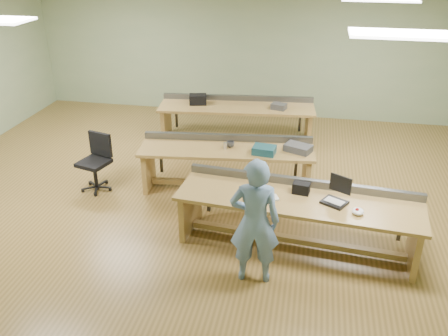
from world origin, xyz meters
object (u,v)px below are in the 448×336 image
(workbench_back, at_px, (237,114))
(task_chair, at_px, (97,170))
(person, at_px, (255,222))
(parts_bin_teal, at_px, (264,150))
(workbench_front, at_px, (297,209))
(laptop_base, at_px, (334,202))
(camera_bag, at_px, (301,188))
(workbench_mid, at_px, (227,158))
(mug, at_px, (230,144))
(drinks_can, at_px, (225,146))
(parts_bin_grey, at_px, (298,148))

(workbench_back, bearing_deg, task_chair, -133.13)
(person, relative_size, task_chair, 1.73)
(person, bearing_deg, parts_bin_teal, -92.09)
(workbench_front, bearing_deg, task_chair, 168.73)
(laptop_base, relative_size, camera_bag, 1.35)
(workbench_mid, distance_m, workbench_back, 2.14)
(workbench_back, xyz_separation_m, parts_bin_teal, (0.83, -2.25, 0.25))
(workbench_mid, height_order, person, person)
(person, bearing_deg, workbench_back, -83.35)
(person, bearing_deg, workbench_front, -125.80)
(person, distance_m, mug, 2.41)
(workbench_back, distance_m, drinks_can, 2.20)
(workbench_mid, xyz_separation_m, camera_bag, (1.28, -1.31, 0.27))
(person, xyz_separation_m, parts_bin_grey, (0.39, 2.34, -0.02))
(parts_bin_grey, xyz_separation_m, drinks_can, (-1.18, -0.13, -0.00))
(parts_bin_grey, bearing_deg, mug, -177.74)
(workbench_mid, relative_size, drinks_can, 26.79)
(person, xyz_separation_m, laptop_base, (0.95, 0.76, -0.07))
(workbench_mid, relative_size, laptop_base, 9.59)
(parts_bin_grey, bearing_deg, workbench_back, 123.43)
(workbench_front, height_order, parts_bin_grey, parts_bin_grey)
(camera_bag, bearing_deg, mug, 141.02)
(workbench_back, bearing_deg, laptop_base, -68.13)
(workbench_back, height_order, drinks_can, same)
(workbench_back, height_order, parts_bin_teal, parts_bin_teal)
(parts_bin_teal, relative_size, mug, 2.67)
(workbench_front, height_order, parts_bin_teal, parts_bin_teal)
(workbench_front, xyz_separation_m, workbench_mid, (-1.25, 1.44, -0.01))
(workbench_front, distance_m, drinks_can, 1.89)
(workbench_mid, bearing_deg, parts_bin_teal, -17.29)
(laptop_base, bearing_deg, workbench_front, -158.31)
(person, xyz_separation_m, parts_bin_teal, (-0.14, 2.15, -0.02))
(task_chair, bearing_deg, person, -16.66)
(mug, bearing_deg, drinks_can, -130.37)
(laptop_base, bearing_deg, workbench_mid, 168.33)
(mug, bearing_deg, workbench_front, -50.91)
(person, distance_m, parts_bin_teal, 2.15)
(workbench_mid, bearing_deg, parts_bin_grey, -2.90)
(workbench_front, distance_m, camera_bag, 0.29)
(drinks_can, bearing_deg, workbench_back, 94.71)
(person, bearing_deg, drinks_can, -76.22)
(person, relative_size, parts_bin_teal, 4.68)
(workbench_back, height_order, camera_bag, camera_bag)
(workbench_back, distance_m, parts_bin_teal, 2.41)
(workbench_back, bearing_deg, workbench_front, -73.87)
(workbench_mid, xyz_separation_m, mug, (0.06, 0.03, 0.25))
(parts_bin_teal, relative_size, parts_bin_grey, 0.85)
(workbench_front, relative_size, task_chair, 3.45)
(workbench_mid, height_order, laptop_base, workbench_mid)
(workbench_front, height_order, mug, workbench_front)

